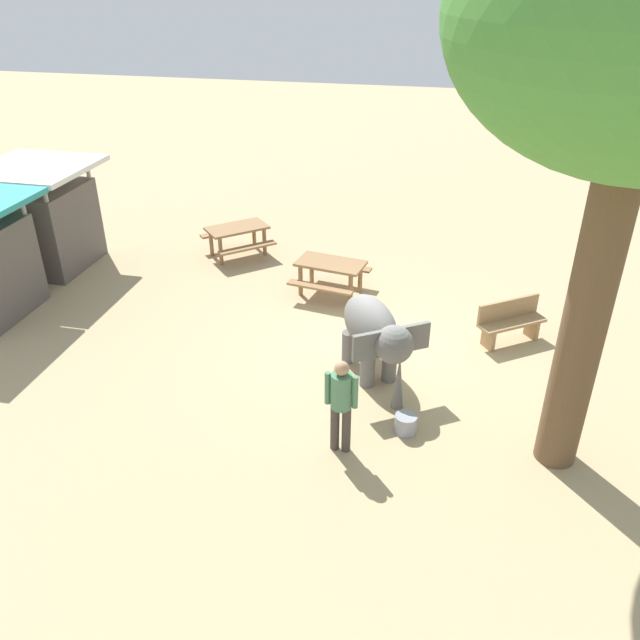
% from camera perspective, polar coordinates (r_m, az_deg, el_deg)
% --- Properties ---
extents(ground_plane, '(60.00, 60.00, 0.00)m').
position_cam_1_polar(ground_plane, '(12.48, 4.86, -3.11)').
color(ground_plane, tan).
extents(elephant, '(2.00, 1.83, 1.45)m').
position_cam_1_polar(elephant, '(11.38, 4.90, -1.11)').
color(elephant, slate).
rests_on(elephant, ground_plane).
extents(person_handler, '(0.32, 0.51, 1.62)m').
position_cam_1_polar(person_handler, '(9.66, 1.89, -7.09)').
color(person_handler, '#3F3833').
rests_on(person_handler, ground_plane).
extents(wooden_bench, '(1.14, 1.37, 0.88)m').
position_cam_1_polar(wooden_bench, '(13.19, 16.53, -0.03)').
color(wooden_bench, '#9E7A51').
rests_on(wooden_bench, ground_plane).
extents(picnic_table_near, '(1.71, 1.73, 0.78)m').
position_cam_1_polar(picnic_table_near, '(14.45, 0.94, 4.45)').
color(picnic_table_near, olive).
rests_on(picnic_table_near, ground_plane).
extents(picnic_table_far, '(2.10, 2.11, 0.78)m').
position_cam_1_polar(picnic_table_far, '(16.57, -7.35, 7.58)').
color(picnic_table_far, olive).
rests_on(picnic_table_far, ground_plane).
extents(market_stall_white, '(2.50, 2.50, 2.52)m').
position_cam_1_polar(market_stall_white, '(17.02, -23.17, 8.01)').
color(market_stall_white, '#59514C').
rests_on(market_stall_white, ground_plane).
extents(feed_bucket, '(0.36, 0.36, 0.32)m').
position_cam_1_polar(feed_bucket, '(10.55, 7.61, -9.12)').
color(feed_bucket, gray).
rests_on(feed_bucket, ground_plane).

